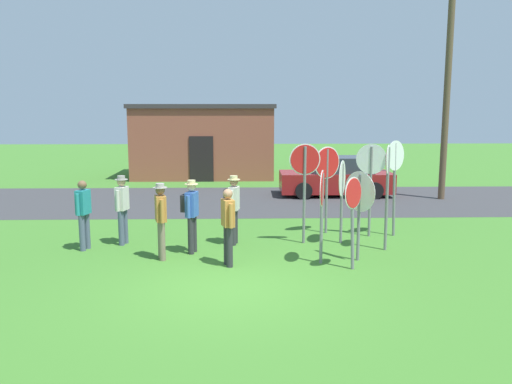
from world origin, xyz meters
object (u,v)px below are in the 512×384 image
at_px(stop_sign_rear_left, 327,174).
at_px(stop_sign_rear_right, 322,200).
at_px(stop_sign_leaning_left, 342,187).
at_px(person_near_signs, 228,223).
at_px(stop_sign_nearest, 353,208).
at_px(stop_sign_leaning_right, 388,180).
at_px(stop_sign_center_cluster, 359,200).
at_px(stop_sign_tallest, 371,173).
at_px(person_holding_notes, 83,211).
at_px(person_on_left, 122,206).
at_px(person_in_teal, 233,205).
at_px(stop_sign_far_back, 305,175).
at_px(person_with_sunhat, 191,211).
at_px(utility_pole, 448,76).
at_px(parked_car_on_street, 337,178).
at_px(person_in_dark_shirt, 161,217).
at_px(stop_sign_low_front, 395,171).

height_order(stop_sign_rear_left, stop_sign_rear_right, stop_sign_rear_left).
bearing_deg(stop_sign_leaning_left, person_near_signs, -146.34).
relative_size(stop_sign_nearest, stop_sign_leaning_right, 0.78).
bearing_deg(stop_sign_nearest, stop_sign_leaning_left, 85.36).
bearing_deg(stop_sign_center_cluster, stop_sign_tallest, 70.50).
bearing_deg(person_holding_notes, stop_sign_leaning_left, 4.22).
relative_size(stop_sign_rear_right, person_on_left, 1.19).
xyz_separation_m(stop_sign_rear_left, stop_sign_tallest, (1.09, -0.40, 0.05)).
bearing_deg(stop_sign_nearest, stop_sign_center_cluster, 66.43).
xyz_separation_m(person_in_teal, person_near_signs, (-0.08, -1.82, -0.06)).
bearing_deg(person_on_left, person_holding_notes, -148.97).
xyz_separation_m(stop_sign_nearest, person_on_left, (-5.30, 2.20, -0.35)).
bearing_deg(stop_sign_far_back, stop_sign_tallest, 20.93).
bearing_deg(stop_sign_nearest, person_holding_notes, 164.39).
height_order(stop_sign_rear_left, person_on_left, stop_sign_rear_left).
bearing_deg(person_with_sunhat, stop_sign_tallest, 18.17).
bearing_deg(stop_sign_leaning_left, stop_sign_nearest, -94.64).
bearing_deg(stop_sign_rear_left, stop_sign_center_cluster, -83.45).
relative_size(utility_pole, person_near_signs, 5.14).
height_order(stop_sign_center_cluster, person_near_signs, stop_sign_center_cluster).
xyz_separation_m(stop_sign_leaning_left, stop_sign_center_cluster, (0.10, -1.53, -0.07)).
bearing_deg(stop_sign_rear_left, stop_sign_leaning_right, -57.12).
distance_m(person_with_sunhat, person_holding_notes, 2.63).
bearing_deg(stop_sign_far_back, stop_sign_rear_left, 56.16).
bearing_deg(stop_sign_tallest, person_with_sunhat, -161.83).
distance_m(person_with_sunhat, person_near_signs, 1.38).
bearing_deg(stop_sign_tallest, stop_sign_leaning_left, -142.10).
bearing_deg(stop_sign_far_back, utility_pole, 47.03).
bearing_deg(stop_sign_leaning_right, person_holding_notes, 178.28).
bearing_deg(utility_pole, parked_car_on_street, 165.56).
bearing_deg(stop_sign_far_back, person_near_signs, -135.06).
distance_m(stop_sign_nearest, stop_sign_leaning_right, 1.91).
distance_m(stop_sign_tallest, stop_sign_rear_right, 2.95).
bearing_deg(person_on_left, stop_sign_tallest, 5.99).
relative_size(person_in_dark_shirt, person_holding_notes, 1.03).
distance_m(stop_sign_low_front, person_on_left, 7.11).
height_order(stop_sign_leaning_right, person_holding_notes, stop_sign_leaning_right).
xyz_separation_m(stop_sign_leaning_right, person_holding_notes, (-7.25, 0.22, -0.76)).
height_order(parked_car_on_street, stop_sign_center_cluster, stop_sign_center_cluster).
bearing_deg(stop_sign_far_back, stop_sign_center_cluster, -55.75).
height_order(stop_sign_far_back, person_near_signs, stop_sign_far_back).
bearing_deg(stop_sign_leaning_right, stop_sign_far_back, 160.29).
xyz_separation_m(person_in_dark_shirt, person_on_left, (-1.16, 1.36, 0.00)).
relative_size(stop_sign_tallest, person_in_teal, 1.42).
relative_size(utility_pole, person_holding_notes, 5.14).
relative_size(stop_sign_center_cluster, person_in_dark_shirt, 1.16).
bearing_deg(person_on_left, stop_sign_rear_left, 11.46).
distance_m(parked_car_on_street, stop_sign_rear_left, 6.46).
bearing_deg(person_on_left, stop_sign_center_cluster, -15.62).
height_order(stop_sign_tallest, person_with_sunhat, stop_sign_tallest).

